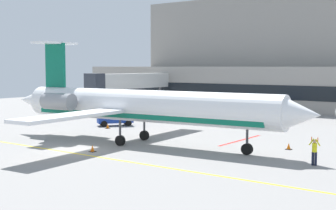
{
  "coord_description": "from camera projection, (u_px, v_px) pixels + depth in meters",
  "views": [
    {
      "loc": [
        29.04,
        -26.79,
        6.89
      ],
      "look_at": [
        0.78,
        11.6,
        3.0
      ],
      "focal_mm": 50.85,
      "sensor_mm": 36.0,
      "label": 1
    }
  ],
  "objects": [
    {
      "name": "jet_bridge_west",
      "position": [
        128.0,
        81.0,
        75.29
      ],
      "size": [
        2.4,
        18.29,
        5.86
      ],
      "color": "silver",
      "rests_on": "ground"
    },
    {
      "name": "marshaller",
      "position": [
        314.0,
        151.0,
        33.0
      ],
      "size": [
        0.83,
        0.34,
        2.0
      ],
      "color": "#191E33",
      "rests_on": "ground"
    },
    {
      "name": "pushback_tractor",
      "position": [
        118.0,
        118.0,
        55.29
      ],
      "size": [
        3.63,
        4.15,
        1.98
      ],
      "color": "#19389E",
      "rests_on": "ground"
    },
    {
      "name": "safety_cone_bravo",
      "position": [
        108.0,
        126.0,
        52.7
      ],
      "size": [
        0.47,
        0.47,
        0.55
      ],
      "color": "orange",
      "rests_on": "ground"
    },
    {
      "name": "belt_loader",
      "position": [
        236.0,
        111.0,
        63.11
      ],
      "size": [
        2.52,
        3.93,
        2.15
      ],
      "color": "#19389E",
      "rests_on": "ground"
    },
    {
      "name": "safety_cone_alpha",
      "position": [
        289.0,
        147.0,
        39.4
      ],
      "size": [
        0.47,
        0.47,
        0.55
      ],
      "color": "orange",
      "rests_on": "ground"
    },
    {
      "name": "safety_cone_charlie",
      "position": [
        92.0,
        149.0,
        38.32
      ],
      "size": [
        0.47,
        0.47,
        0.55
      ],
      "color": "orange",
      "rests_on": "ground"
    },
    {
      "name": "terminal_building",
      "position": [
        264.0,
        66.0,
        79.16
      ],
      "size": [
        72.12,
        12.52,
        18.51
      ],
      "color": "gray",
      "rests_on": "ground"
    },
    {
      "name": "regional_jet",
      "position": [
        139.0,
        106.0,
        42.23
      ],
      "size": [
        31.38,
        24.29,
        9.28
      ],
      "color": "white",
      "rests_on": "ground"
    },
    {
      "name": "baggage_tug",
      "position": [
        284.0,
        114.0,
        58.81
      ],
      "size": [
        2.95,
        3.99,
        2.14
      ],
      "color": "silver",
      "rests_on": "ground"
    },
    {
      "name": "ground",
      "position": [
        77.0,
        151.0,
        39.23
      ],
      "size": [
        120.0,
        120.0,
        0.11
      ],
      "color": "gray"
    }
  ]
}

